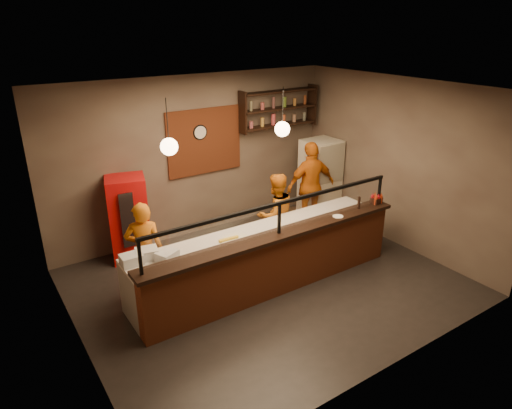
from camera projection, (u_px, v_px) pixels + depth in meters
floor at (267, 283)px, 7.71m from camera, size 6.00×6.00×0.00m
ceiling at (269, 90)px, 6.50m from camera, size 6.00×6.00×0.00m
wall_back at (196, 157)px, 9.03m from camera, size 6.00×0.00×6.00m
wall_left at (67, 244)px, 5.56m from camera, size 0.00×5.00×5.00m
wall_right at (397, 163)px, 8.65m from camera, size 0.00×5.00×5.00m
wall_front at (395, 260)px, 5.18m from camera, size 6.00×0.00×6.00m
brick_patch at (205, 141)px, 8.99m from camera, size 1.60×0.04×1.30m
service_counter at (278, 265)px, 7.29m from camera, size 4.60×0.25×1.00m
counter_ledge at (279, 235)px, 7.09m from camera, size 4.70×0.37×0.06m
worktop_cabinet at (261, 256)px, 7.70m from camera, size 4.60×0.75×0.85m
worktop at (261, 232)px, 7.53m from camera, size 4.60×0.75×0.05m
sneeze_guard at (279, 215)px, 6.96m from camera, size 4.50×0.05×0.52m
wall_shelving at (279, 108)px, 9.56m from camera, size 1.84×0.28×0.85m
wall_clock at (200, 132)px, 8.86m from camera, size 0.30×0.04×0.30m
pendant_left at (169, 147)px, 6.13m from camera, size 0.24×0.24×0.77m
pendant_right at (282, 129)px, 7.10m from camera, size 0.24×0.24×0.77m
cook_left at (144, 250)px, 7.11m from camera, size 0.69×0.58×1.60m
cook_mid at (276, 215)px, 8.43m from camera, size 0.78×0.61×1.58m
cook_right at (311, 186)px, 9.46m from camera, size 1.14×0.60×1.86m
fridge at (320, 179)px, 10.02m from camera, size 0.74×0.70×1.75m
red_cooler at (129, 219)px, 8.26m from camera, size 0.82×0.78×1.58m
pizza_dough at (236, 240)px, 7.20m from camera, size 0.60×0.60×0.01m
prep_tub_a at (131, 260)px, 6.47m from camera, size 0.31×0.25×0.15m
prep_tub_b at (147, 254)px, 6.62m from camera, size 0.36×0.31×0.16m
prep_tub_c at (167, 256)px, 6.58m from camera, size 0.36×0.33×0.15m
rolling_pin at (229, 239)px, 7.18m from camera, size 0.33×0.08×0.06m
condiment_caddy at (376, 200)px, 8.21m from camera, size 0.20×0.17×0.11m
pepper_mill at (359, 203)px, 7.95m from camera, size 0.05×0.05×0.22m
small_plate at (338, 216)px, 7.66m from camera, size 0.21×0.21×0.01m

